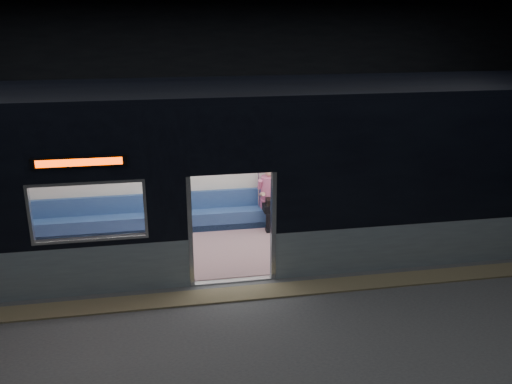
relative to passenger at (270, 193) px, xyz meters
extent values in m
cube|color=#47494C|center=(-1.19, -3.55, -0.81)|extent=(24.00, 14.00, 0.01)
cube|color=black|center=(-1.19, 3.43, 1.69)|extent=(24.00, 0.04, 5.00)
cube|color=#8C7F59|center=(-1.19, -3.00, -0.79)|extent=(22.80, 0.50, 0.03)
cube|color=#92A5AE|center=(3.66, -2.49, -0.36)|extent=(8.30, 0.12, 0.90)
cube|color=black|center=(3.66, -2.49, 1.24)|extent=(8.30, 0.12, 2.30)
cube|color=black|center=(-1.19, -2.49, 1.82)|extent=(1.40, 0.12, 1.15)
cube|color=#B7BABC|center=(-1.93, -2.49, 0.22)|extent=(0.08, 0.14, 2.05)
cube|color=#B7BABC|center=(-0.45, -2.49, 0.22)|extent=(0.08, 0.14, 2.05)
cube|color=black|center=(-3.64, -2.57, 1.58)|extent=(1.50, 0.04, 0.18)
cube|color=#FF3500|center=(-3.64, -2.57, 1.58)|extent=(1.34, 0.03, 0.12)
cube|color=silver|center=(-1.19, 0.39, 0.79)|extent=(18.00, 0.12, 3.20)
cube|color=black|center=(-1.19, -1.05, 2.47)|extent=(18.00, 3.00, 0.15)
cube|color=gray|center=(-1.19, -1.05, -0.79)|extent=(17.76, 2.76, 0.04)
cube|color=silver|center=(-1.19, -1.05, 1.54)|extent=(17.76, 2.76, 0.10)
cube|color=navy|center=(-1.19, 0.07, -0.56)|extent=(11.00, 0.48, 0.41)
cube|color=navy|center=(-1.19, 0.26, -0.16)|extent=(11.00, 0.10, 0.40)
cube|color=#815E6A|center=(-4.49, -2.14, -0.56)|extent=(4.40, 0.48, 0.41)
cube|color=#815E6A|center=(2.11, -2.14, -0.56)|extent=(4.40, 0.48, 0.41)
cylinder|color=silver|center=(-2.14, -2.18, 0.36)|extent=(0.04, 0.04, 2.26)
cylinder|color=silver|center=(-2.14, 0.08, 0.36)|extent=(0.04, 0.04, 2.26)
cylinder|color=silver|center=(-0.24, -2.18, 0.36)|extent=(0.04, 0.04, 2.26)
cylinder|color=silver|center=(-0.24, 0.08, 0.36)|extent=(0.04, 0.04, 2.26)
cylinder|color=silver|center=(-1.19, 0.03, 1.14)|extent=(11.00, 0.03, 0.03)
cube|color=black|center=(-0.11, -0.15, -0.28)|extent=(0.17, 0.48, 0.16)
cube|color=black|center=(0.11, -0.15, -0.28)|extent=(0.17, 0.48, 0.16)
cylinder|color=black|center=(-0.11, -0.37, -0.55)|extent=(0.11, 0.11, 0.43)
cylinder|color=black|center=(0.11, -0.37, -0.55)|extent=(0.11, 0.11, 0.43)
cube|color=#C25A84|center=(0.00, 0.04, -0.26)|extent=(0.41, 0.22, 0.20)
cylinder|color=#C25A84|center=(0.00, 0.07, 0.10)|extent=(0.41, 0.41, 0.53)
sphere|color=tan|center=(0.00, 0.05, 0.47)|extent=(0.21, 0.21, 0.21)
sphere|color=black|center=(0.00, 0.09, 0.52)|extent=(0.22, 0.22, 0.22)
cube|color=black|center=(0.01, -0.23, -0.13)|extent=(0.33, 0.30, 0.14)
cube|color=white|center=(0.78, 0.31, 0.64)|extent=(0.93, 0.03, 0.61)
camera|label=1|loc=(-2.36, -11.26, 3.86)|focal=38.00mm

